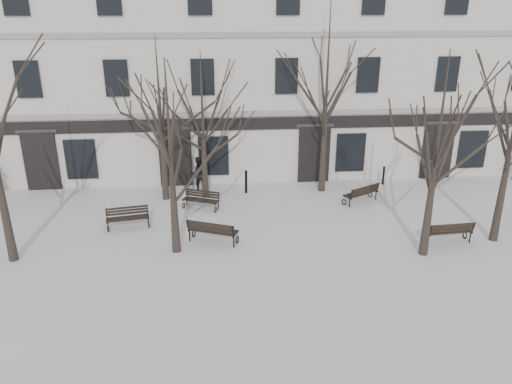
{
  "coord_description": "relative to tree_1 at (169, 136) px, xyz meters",
  "views": [
    {
      "loc": [
        -1.56,
        -16.13,
        8.8
      ],
      "look_at": [
        0.1,
        3.0,
        1.4
      ],
      "focal_mm": 35.0,
      "sensor_mm": 36.0,
      "label": 1
    }
  ],
  "objects": [
    {
      "name": "ground",
      "position": [
        3.08,
        -0.73,
        -4.42
      ],
      "size": [
        100.0,
        100.0,
        0.0
      ],
      "primitive_type": "plane",
      "color": "silver",
      "rests_on": "ground"
    },
    {
      "name": "tree_1",
      "position": [
        0.0,
        0.0,
        0.0
      ],
      "size": [
        4.95,
        4.95,
        7.08
      ],
      "color": "black",
      "rests_on": "ground"
    },
    {
      "name": "bollard_a",
      "position": [
        3.01,
        5.82,
        -3.8
      ],
      "size": [
        0.15,
        0.15,
        1.16
      ],
      "color": "black",
      "rests_on": "ground"
    },
    {
      "name": "bench_0",
      "position": [
        -2.11,
        2.27,
        -3.95
      ],
      "size": [
        1.79,
        0.91,
        0.87
      ],
      "rotation": [
        0.0,
        0.0,
        0.18
      ],
      "color": "black",
      "rests_on": "ground"
    },
    {
      "name": "bench_4",
      "position": [
        8.24,
        4.07,
        -3.93
      ],
      "size": [
        1.85,
        1.43,
        0.9
      ],
      "rotation": [
        0.0,
        0.0,
        3.66
      ],
      "color": "black",
      "rests_on": "ground"
    },
    {
      "name": "building",
      "position": [
        3.08,
        12.23,
        1.09
      ],
      "size": [
        40.4,
        10.2,
        11.4
      ],
      "color": "silver",
      "rests_on": "ground"
    },
    {
      "name": "tree_4",
      "position": [
        -0.82,
        5.36,
        0.26
      ],
      "size": [
        5.25,
        5.25,
        7.5
      ],
      "color": "black",
      "rests_on": "ground"
    },
    {
      "name": "bench_1",
      "position": [
        1.36,
        0.55,
        -3.89
      ],
      "size": [
        2.02,
        1.37,
        0.97
      ],
      "rotation": [
        0.0,
        0.0,
        2.75
      ],
      "color": "black",
      "rests_on": "ground"
    },
    {
      "name": "tree_6",
      "position": [
        6.75,
        5.82,
        1.17
      ],
      "size": [
        6.26,
        6.26,
        8.94
      ],
      "color": "black",
      "rests_on": "ground"
    },
    {
      "name": "bench_2",
      "position": [
        10.42,
        -0.22,
        -3.92
      ],
      "size": [
        1.86,
        0.78,
        0.92
      ],
      "rotation": [
        0.0,
        0.0,
        3.2
      ],
      "color": "black",
      "rests_on": "ground"
    },
    {
      "name": "bollard_b",
      "position": [
        10.05,
        6.41,
        -3.9
      ],
      "size": [
        0.12,
        0.12,
        0.97
      ],
      "color": "black",
      "rests_on": "ground"
    },
    {
      "name": "tree_2",
      "position": [
        9.13,
        -1.01,
        0.19
      ],
      "size": [
        5.16,
        5.16,
        7.38
      ],
      "color": "black",
      "rests_on": "ground"
    },
    {
      "name": "bench_3",
      "position": [
        0.87,
        4.03,
        -3.98
      ],
      "size": [
        1.71,
        1.17,
        0.82
      ],
      "rotation": [
        0.0,
        0.0,
        -0.4
      ],
      "color": "black",
      "rests_on": "ground"
    },
    {
      "name": "pedestrian_b",
      "position": [
        0.71,
        6.36,
        -4.42
      ],
      "size": [
        0.95,
        0.79,
        1.73
      ],
      "primitive_type": "imported",
      "rotation": [
        0.0,
        0.0,
        3.32
      ],
      "color": "black",
      "rests_on": "ground"
    },
    {
      "name": "tree_5",
      "position": [
        1.04,
        5.48,
        -0.18
      ],
      "size": [
        4.75,
        4.75,
        6.79
      ],
      "color": "black",
      "rests_on": "ground"
    }
  ]
}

